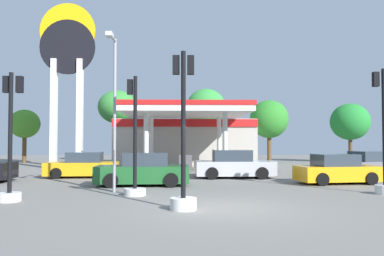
{
  "coord_description": "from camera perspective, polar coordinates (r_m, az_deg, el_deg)",
  "views": [
    {
      "loc": [
        -1.2,
        -11.83,
        2.02
      ],
      "look_at": [
        -0.62,
        12.1,
        2.82
      ],
      "focal_mm": 36.59,
      "sensor_mm": 36.0,
      "label": 1
    }
  ],
  "objects": [
    {
      "name": "station_pole_sign",
      "position": [
        30.67,
        -17.71,
        9.0
      ],
      "size": [
        4.06,
        0.56,
        12.23
      ],
      "color": "white",
      "rests_on": "ground"
    },
    {
      "name": "tree_4",
      "position": [
        40.0,
        22.04,
        0.83
      ],
      "size": [
        3.66,
        3.66,
        5.59
      ],
      "color": "brown",
      "rests_on": "ground"
    },
    {
      "name": "tree_2",
      "position": [
        36.95,
        2.06,
        2.84
      ],
      "size": [
        3.75,
        3.75,
        6.97
      ],
      "color": "brown",
      "rests_on": "ground"
    },
    {
      "name": "car_0",
      "position": [
        24.6,
        24.29,
        -4.94
      ],
      "size": [
        4.32,
        2.7,
        1.44
      ],
      "color": "black",
      "rests_on": "ground"
    },
    {
      "name": "tree_0",
      "position": [
        40.05,
        -23.2,
        0.51
      ],
      "size": [
        2.83,
        2.83,
        5.0
      ],
      "color": "brown",
      "rests_on": "ground"
    },
    {
      "name": "tree_1",
      "position": [
        39.29,
        -10.81,
        2.99
      ],
      "size": [
        3.83,
        3.83,
        7.03
      ],
      "color": "brown",
      "rests_on": "ground"
    },
    {
      "name": "car_5",
      "position": [
        18.0,
        -7.15,
        -6.18
      ],
      "size": [
        4.25,
        2.05,
        1.5
      ],
      "color": "black",
      "rests_on": "ground"
    },
    {
      "name": "traffic_signal_0",
      "position": [
        14.77,
        -8.4,
        -4.97
      ],
      "size": [
        0.81,
        0.81,
        4.45
      ],
      "color": "silver",
      "rests_on": "ground"
    },
    {
      "name": "car_1",
      "position": [
        21.67,
        6.19,
        -5.41
      ],
      "size": [
        4.32,
        2.02,
        1.54
      ],
      "color": "black",
      "rests_on": "ground"
    },
    {
      "name": "car_2",
      "position": [
        22.66,
        -15.66,
        -5.35
      ],
      "size": [
        4.03,
        2.01,
        1.4
      ],
      "color": "black",
      "rests_on": "ground"
    },
    {
      "name": "traffic_signal_1",
      "position": [
        16.63,
        26.2,
        -3.08
      ],
      "size": [
        0.73,
        0.73,
        4.79
      ],
      "color": "silver",
      "rests_on": "ground"
    },
    {
      "name": "corner_streetlamp",
      "position": [
        15.71,
        -11.33,
        4.39
      ],
      "size": [
        0.24,
        1.48,
        6.11
      ],
      "color": "gray",
      "rests_on": "ground"
    },
    {
      "name": "traffic_signal_3",
      "position": [
        14.52,
        -24.94,
        -3.76
      ],
      "size": [
        0.76,
        0.76,
        4.34
      ],
      "color": "silver",
      "rests_on": "ground"
    },
    {
      "name": "car_3",
      "position": [
        19.91,
        20.44,
        -5.8
      ],
      "size": [
        4.08,
        2.17,
        1.4
      ],
      "color": "black",
      "rests_on": "ground"
    },
    {
      "name": "gas_station",
      "position": [
        33.32,
        -1.04,
        -1.64
      ],
      "size": [
        11.58,
        14.34,
        4.49
      ],
      "color": "#ADA89E",
      "rests_on": "ground"
    },
    {
      "name": "traffic_signal_2",
      "position": [
        11.59,
        -1.28,
        -4.59
      ],
      "size": [
        0.78,
        0.78,
        4.69
      ],
      "color": "silver",
      "rests_on": "ground"
    },
    {
      "name": "tree_3",
      "position": [
        37.35,
        11.17,
        1.25
      ],
      "size": [
        3.6,
        3.6,
        5.87
      ],
      "color": "brown",
      "rests_on": "ground"
    },
    {
      "name": "ground_plane",
      "position": [
        12.06,
        4.42,
        -11.55
      ],
      "size": [
        90.0,
        90.0,
        0.0
      ],
      "primitive_type": "plane",
      "color": "slate",
      "rests_on": "ground"
    }
  ]
}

